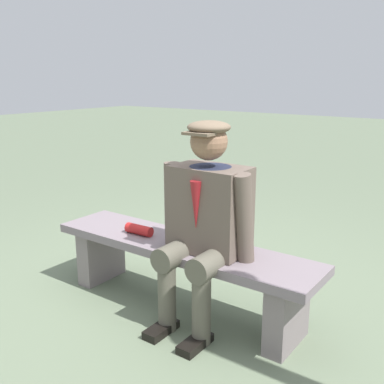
{
  "coord_description": "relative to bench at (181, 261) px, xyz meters",
  "views": [
    {
      "loc": [
        -1.67,
        2.19,
        1.5
      ],
      "look_at": [
        -0.09,
        0.0,
        0.81
      ],
      "focal_mm": 42.41,
      "sensor_mm": 36.0,
      "label": 1
    }
  ],
  "objects": [
    {
      "name": "rolled_magazine",
      "position": [
        0.32,
        0.04,
        0.16
      ],
      "size": [
        0.2,
        0.07,
        0.07
      ],
      "primitive_type": "cylinder",
      "rotation": [
        0.0,
        1.57,
        0.04
      ],
      "color": "#B21E1E",
      "rests_on": "bench"
    },
    {
      "name": "ground_plane",
      "position": [
        0.0,
        0.0,
        -0.33
      ],
      "size": [
        30.0,
        30.0,
        0.0
      ],
      "primitive_type": "plane",
      "color": "#627158"
    },
    {
      "name": "seated_man",
      "position": [
        -0.22,
        0.05,
        0.36
      ],
      "size": [
        0.62,
        0.59,
        1.25
      ],
      "color": "brown",
      "rests_on": "ground"
    },
    {
      "name": "bench",
      "position": [
        0.0,
        0.0,
        0.0
      ],
      "size": [
        1.87,
        0.44,
        0.46
      ],
      "color": "slate",
      "rests_on": "ground"
    }
  ]
}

